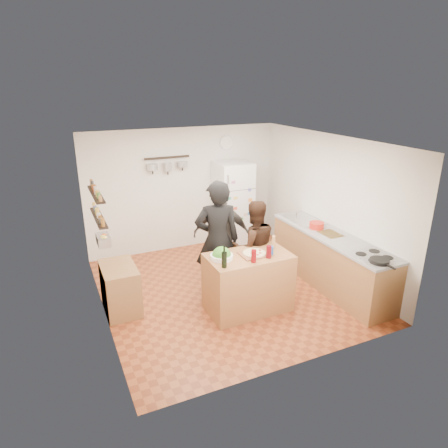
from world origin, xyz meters
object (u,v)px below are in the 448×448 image
salad_bowl (222,257)px  skillet (379,261)px  prep_island (248,282)px  pepper_mill (273,244)px  wall_clock (226,143)px  red_bowl (317,225)px  person_left (217,240)px  side_table (120,288)px  fridge (233,205)px  wine_bottle (224,260)px  salt_canister (271,251)px  person_back (222,234)px  counter_run (330,260)px  person_center (254,247)px

salad_bowl → skillet: (1.97, -1.06, 0.00)m
prep_island → skillet: (1.55, -1.01, 0.49)m
pepper_mill → wall_clock: size_ratio=0.59×
red_bowl → wall_clock: bearing=107.2°
pepper_mill → wall_clock: bearing=80.5°
person_left → side_table: (-1.53, 0.21, -0.61)m
red_bowl → skillet: bearing=-91.9°
pepper_mill → fridge: 2.44m
pepper_mill → wall_clock: wall_clock is taller
pepper_mill → side_table: pepper_mill is taller
skillet → side_table: bearing=151.7°
wine_bottle → salt_canister: size_ratio=1.65×
fridge → wall_clock: (0.00, 0.33, 1.25)m
person_back → counter_run: 1.91m
wine_bottle → fridge: size_ratio=0.12×
person_back → red_bowl: bearing=-173.7°
pepper_mill → person_left: size_ratio=0.09×
person_back → pepper_mill: bearing=137.9°
skillet → fridge: 3.51m
person_back → fridge: fridge is taller
pepper_mill → person_left: bearing=143.2°
person_left → skillet: person_left is taller
person_left → red_bowl: size_ratio=7.64×
salad_bowl → side_table: size_ratio=0.41×
salad_bowl → salt_canister: bearing=-13.3°
red_bowl → fridge: fridge is taller
counter_run → red_bowl: bearing=97.7°
prep_island → side_table: prep_island is taller
person_center → counter_run: 1.40m
person_back → salad_bowl: bearing=93.6°
side_table → skillet: bearing=-28.3°
skillet → wall_clock: size_ratio=0.92×
salt_canister → red_bowl: (1.30, 0.63, -0.00)m
prep_island → wall_clock: 3.37m
salt_canister → red_bowl: 1.45m
pepper_mill → person_back: size_ratio=0.11×
pepper_mill → person_back: bearing=110.2°
salad_bowl → red_bowl: (2.02, 0.46, 0.03)m
person_center → red_bowl: 1.28m
person_center → side_table: 2.19m
person_back → salt_canister: bearing=128.8°
prep_island → skillet: bearing=-33.1°
person_center → red_bowl: bearing=-168.9°
counter_run → wall_clock: bearing=105.9°
pepper_mill → person_center: 0.48m
pepper_mill → person_left: (-0.71, 0.53, -0.02)m
person_back → fridge: bearing=-95.0°
side_table → red_bowl: bearing=-4.6°
wine_bottle → skillet: wine_bottle is taller
wine_bottle → side_table: wine_bottle is taller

